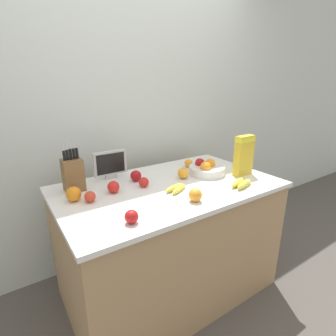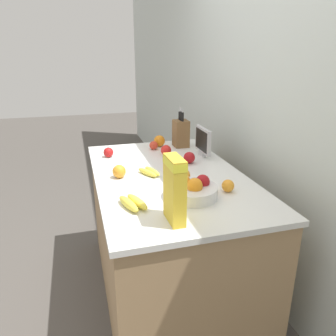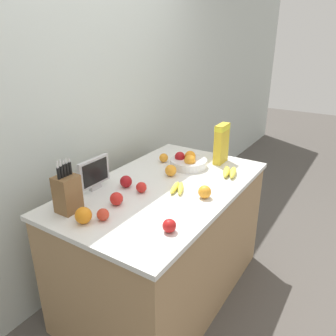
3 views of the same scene
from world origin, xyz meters
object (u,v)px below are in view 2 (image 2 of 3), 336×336
(apple_near_bananas, at_px, (166,150))
(orange_mid_right, at_px, (119,171))
(banana_bunch_left, at_px, (150,172))
(apple_rightmost, at_px, (189,158))
(orange_near_bowl, at_px, (183,175))
(banana_bunch_right, at_px, (133,203))
(orange_back_center, at_px, (159,141))
(knife_block, at_px, (181,133))
(fruit_bowl, at_px, (192,189))
(cereal_box, at_px, (175,187))
(small_monitor, at_px, (203,141))
(apple_front, at_px, (171,160))
(apple_by_knife_block, at_px, (154,145))
(orange_by_cereal, at_px, (228,186))
(apple_leftmost, at_px, (108,152))

(apple_near_bananas, height_order, orange_mid_right, orange_mid_right)
(banana_bunch_left, distance_m, apple_near_bananas, 0.41)
(apple_rightmost, bearing_deg, orange_mid_right, -74.36)
(apple_near_bananas, bearing_deg, orange_near_bowl, -4.48)
(orange_near_bowl, bearing_deg, banana_bunch_right, -55.03)
(orange_back_center, bearing_deg, orange_near_bowl, -4.04)
(knife_block, height_order, orange_back_center, knife_block)
(fruit_bowl, xyz_separation_m, orange_near_bowl, (-0.21, 0.02, -0.00))
(fruit_bowl, relative_size, banana_bunch_left, 1.45)
(cereal_box, distance_m, fruit_bowl, 0.30)
(small_monitor, relative_size, banana_bunch_left, 1.31)
(cereal_box, bearing_deg, apple_front, 163.95)
(knife_block, relative_size, apple_front, 4.69)
(knife_block, xyz_separation_m, apple_by_knife_block, (0.03, -0.23, -0.08))
(apple_by_knife_block, bearing_deg, cereal_box, -8.78)
(knife_block, bearing_deg, orange_near_bowl, -16.85)
(apple_by_knife_block, bearing_deg, orange_by_cereal, 12.68)
(small_monitor, distance_m, orange_near_bowl, 0.53)
(banana_bunch_left, bearing_deg, orange_near_bowl, 42.98)
(orange_by_cereal, distance_m, orange_mid_right, 0.65)
(banana_bunch_left, bearing_deg, cereal_box, -2.23)
(orange_mid_right, bearing_deg, cereal_box, 15.48)
(orange_by_cereal, bearing_deg, apple_by_knife_block, -167.32)
(fruit_bowl, height_order, banana_bunch_left, fruit_bowl)
(fruit_bowl, bearing_deg, orange_by_cereal, 92.46)
(banana_bunch_right, distance_m, apple_by_knife_block, 0.99)
(apple_near_bananas, bearing_deg, orange_mid_right, -47.95)
(apple_front, xyz_separation_m, orange_mid_right, (0.15, -0.37, 0.01))
(orange_near_bowl, bearing_deg, orange_by_cereal, 43.68)
(orange_near_bowl, bearing_deg, apple_rightmost, 154.81)
(small_monitor, distance_m, apple_rightmost, 0.21)
(orange_by_cereal, height_order, orange_near_bowl, orange_near_bowl)
(cereal_box, height_order, apple_leftmost, cereal_box)
(small_monitor, distance_m, orange_mid_right, 0.70)
(knife_block, bearing_deg, fruit_bowl, -14.52)
(fruit_bowl, bearing_deg, apple_near_bananas, 175.07)
(fruit_bowl, bearing_deg, banana_bunch_left, -159.92)
(knife_block, bearing_deg, orange_back_center, -105.95)
(small_monitor, distance_m, apple_by_knife_block, 0.40)
(apple_leftmost, height_order, orange_mid_right, orange_mid_right)
(banana_bunch_left, xyz_separation_m, apple_rightmost, (-0.14, 0.31, 0.02))
(orange_back_center, bearing_deg, cereal_box, -11.28)
(fruit_bowl, xyz_separation_m, orange_mid_right, (-0.38, -0.33, -0.00))
(apple_front, xyz_separation_m, apple_rightmost, (0.01, 0.13, 0.01))
(banana_bunch_left, height_order, apple_by_knife_block, apple_by_knife_block)
(knife_block, distance_m, fruit_bowl, 0.96)
(small_monitor, bearing_deg, apple_by_knife_block, -129.87)
(knife_block, xyz_separation_m, orange_by_cereal, (0.92, -0.03, -0.08))
(cereal_box, bearing_deg, orange_back_center, 167.89)
(fruit_bowl, relative_size, orange_mid_right, 3.41)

